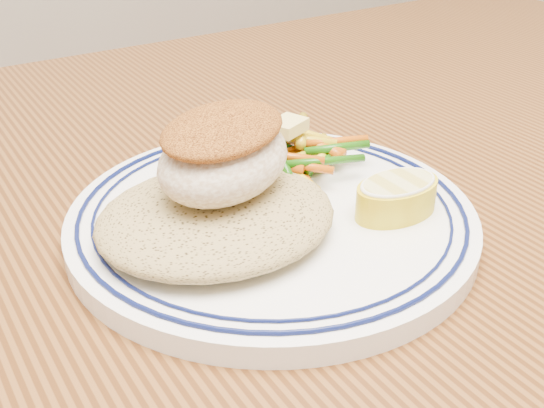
{
  "coord_description": "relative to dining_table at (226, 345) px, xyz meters",
  "views": [
    {
      "loc": [
        -0.18,
        -0.35,
        0.99
      ],
      "look_at": [
        0.03,
        -0.01,
        0.77
      ],
      "focal_mm": 45.0,
      "sensor_mm": 36.0,
      "label": 1
    }
  ],
  "objects": [
    {
      "name": "dining_table",
      "position": [
        0.0,
        0.0,
        0.0
      ],
      "size": [
        1.5,
        0.9,
        0.75
      ],
      "color": "#48260E",
      "rests_on": "ground"
    },
    {
      "name": "plate",
      "position": [
        0.03,
        -0.01,
        0.11
      ],
      "size": [
        0.27,
        0.27,
        0.02
      ],
      "color": "white",
      "rests_on": "dining_table"
    },
    {
      "name": "rice_pilaf",
      "position": [
        -0.01,
        -0.02,
        0.13
      ],
      "size": [
        0.15,
        0.14,
        0.03
      ],
      "primitive_type": "ellipsoid",
      "color": "olive",
      "rests_on": "plate"
    },
    {
      "name": "fish_fillet",
      "position": [
        0.0,
        -0.01,
        0.16
      ],
      "size": [
        0.13,
        0.12,
        0.05
      ],
      "color": "beige",
      "rests_on": "rice_pilaf"
    },
    {
      "name": "vegetable_pile",
      "position": [
        0.08,
        0.03,
        0.13
      ],
      "size": [
        0.1,
        0.1,
        0.03
      ],
      "color": "#1B560A",
      "rests_on": "plate"
    },
    {
      "name": "butter_pat",
      "position": [
        0.08,
        0.04,
        0.15
      ],
      "size": [
        0.03,
        0.03,
        0.01
      ],
      "primitive_type": "cube",
      "rotation": [
        0.0,
        0.0,
        0.38
      ],
      "color": "#FEE87C",
      "rests_on": "vegetable_pile"
    },
    {
      "name": "lemon_wedge",
      "position": [
        0.1,
        -0.06,
        0.13
      ],
      "size": [
        0.06,
        0.06,
        0.02
      ],
      "color": "yellow",
      "rests_on": "plate"
    }
  ]
}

